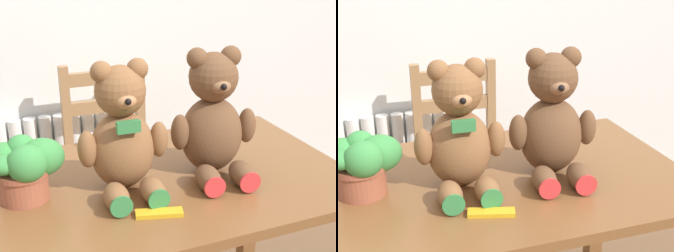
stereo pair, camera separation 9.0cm
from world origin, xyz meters
The scene contains 7 objects.
radiator centered at (-0.19, 1.34, 0.29)m, with size 0.69×0.10×0.65m.
dining_table centered at (0.00, 0.36, 0.63)m, with size 1.12×0.72×0.76m.
wooden_chair_behind centered at (0.03, 1.04, 0.46)m, with size 0.39×0.44×0.92m.
teddy_bear_left centered at (-0.13, 0.34, 0.92)m, with size 0.26×0.26×0.37m.
teddy_bear_right centered at (0.15, 0.34, 0.92)m, with size 0.27×0.28×0.39m.
potted_plant centered at (-0.40, 0.38, 0.85)m, with size 0.21×0.17×0.17m.
chocolate_bar centered at (-0.09, 0.16, 0.76)m, with size 0.12×0.04×0.01m, color gold.
Camera 1 is at (-0.47, -0.82, 1.41)m, focal length 50.00 mm.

